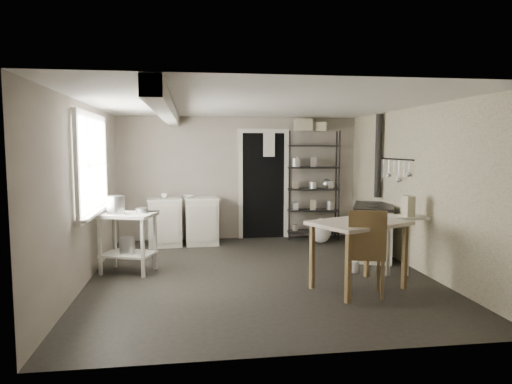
{
  "coord_description": "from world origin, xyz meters",
  "views": [
    {
      "loc": [
        -0.9,
        -6.07,
        1.73
      ],
      "look_at": [
        0.0,
        0.3,
        1.1
      ],
      "focal_mm": 32.0,
      "sensor_mm": 36.0,
      "label": 1
    }
  ],
  "objects": [
    {
      "name": "ceiling_beam",
      "position": [
        -1.2,
        0.0,
        2.2
      ],
      "size": [
        0.18,
        5.0,
        0.18
      ],
      "primitive_type": null,
      "color": "silver",
      "rests_on": "ceiling"
    },
    {
      "name": "wall_right",
      "position": [
        2.25,
        0.0,
        1.15
      ],
      "size": [
        0.02,
        5.0,
        2.3
      ],
      "primitive_type": "cube",
      "color": "#9F9587",
      "rests_on": "ground"
    },
    {
      "name": "side_ledge",
      "position": [
        1.95,
        -0.37,
        0.43
      ],
      "size": [
        0.54,
        0.3,
        0.82
      ],
      "primitive_type": null,
      "rotation": [
        0.0,
        0.0,
        -0.04
      ],
      "color": "silver",
      "rests_on": "ground"
    },
    {
      "name": "prep_table",
      "position": [
        -1.79,
        0.32,
        0.4
      ],
      "size": [
        0.85,
        0.72,
        0.83
      ],
      "primitive_type": null,
      "rotation": [
        0.0,
        0.0,
        -0.32
      ],
      "color": "silver",
      "rests_on": "ground"
    },
    {
      "name": "saucepan",
      "position": [
        -1.59,
        0.33,
        0.85
      ],
      "size": [
        0.21,
        0.21,
        0.09
      ],
      "primitive_type": "cylinder",
      "rotation": [
        0.0,
        0.0,
        -0.29
      ],
      "color": "silver",
      "rests_on": "prep_table"
    },
    {
      "name": "floor",
      "position": [
        0.0,
        0.0,
        0.0
      ],
      "size": [
        5.0,
        5.0,
        0.0
      ],
      "primitive_type": "plane",
      "color": "black",
      "rests_on": "ground"
    },
    {
      "name": "oats_box",
      "position": [
        1.95,
        -0.39,
        1.01
      ],
      "size": [
        0.11,
        0.18,
        0.27
      ],
      "primitive_type": "cube",
      "rotation": [
        0.0,
        0.0,
        0.01
      ],
      "color": "beige",
      "rests_on": "side_ledge"
    },
    {
      "name": "storage_box_a",
      "position": [
        1.16,
        2.29,
        2.01
      ],
      "size": [
        0.32,
        0.29,
        0.21
      ],
      "primitive_type": "cube",
      "rotation": [
        0.0,
        0.0,
        -0.04
      ],
      "color": "beige",
      "rests_on": "shelf_rack"
    },
    {
      "name": "wall_front",
      "position": [
        0.0,
        -2.5,
        1.15
      ],
      "size": [
        4.5,
        0.02,
        2.3
      ],
      "primitive_type": "cube",
      "color": "#9F9587",
      "rests_on": "ground"
    },
    {
      "name": "wall_left",
      "position": [
        -2.25,
        0.0,
        1.15
      ],
      "size": [
        0.02,
        5.0,
        2.3
      ],
      "primitive_type": "cube",
      "color": "#9F9587",
      "rests_on": "ground"
    },
    {
      "name": "stockpot",
      "position": [
        -1.94,
        0.32,
        0.94
      ],
      "size": [
        0.29,
        0.29,
        0.26
      ],
      "primitive_type": "cylinder",
      "rotation": [
        0.0,
        0.0,
        -0.22
      ],
      "color": "silver",
      "rests_on": "prep_table"
    },
    {
      "name": "wallpaper_panel",
      "position": [
        2.24,
        0.0,
        1.15
      ],
      "size": [
        0.01,
        5.0,
        2.3
      ],
      "primitive_type": null,
      "color": "#C0B99C",
      "rests_on": "wall_right"
    },
    {
      "name": "base_cabinets",
      "position": [
        -1.06,
        2.04,
        0.46
      ],
      "size": [
        1.3,
        0.61,
        0.84
      ],
      "primitive_type": null,
      "rotation": [
        0.0,
        0.0,
        0.05
      ],
      "color": "beige",
      "rests_on": "ground"
    },
    {
      "name": "shelf_rack",
      "position": [
        1.38,
        2.31,
        0.95
      ],
      "size": [
        1.01,
        0.52,
        2.04
      ],
      "primitive_type": null,
      "rotation": [
        0.0,
        0.0,
        -0.15
      ],
      "color": "black",
      "rests_on": "ground"
    },
    {
      "name": "storage_box_b",
      "position": [
        1.5,
        2.3,
        1.99
      ],
      "size": [
        0.33,
        0.32,
        0.16
      ],
      "primitive_type": "cube",
      "rotation": [
        0.0,
        0.0,
        -0.41
      ],
      "color": "beige",
      "rests_on": "shelf_rack"
    },
    {
      "name": "wall_back",
      "position": [
        0.0,
        2.5,
        1.15
      ],
      "size": [
        4.5,
        0.02,
        2.3
      ],
      "primitive_type": "cube",
      "color": "#9F9587",
      "rests_on": "ground"
    },
    {
      "name": "counter_cup",
      "position": [
        -1.37,
        1.99,
        0.97
      ],
      "size": [
        0.12,
        0.12,
        0.09
      ],
      "primitive_type": "imported",
      "rotation": [
        0.0,
        0.0,
        -0.05
      ],
      "color": "silver",
      "rests_on": "base_cabinets"
    },
    {
      "name": "work_table",
      "position": [
        1.1,
        -0.84,
        0.38
      ],
      "size": [
        1.33,
        1.16,
        0.84
      ],
      "primitive_type": null,
      "rotation": [
        0.0,
        0.0,
        0.43
      ],
      "color": "beige",
      "rests_on": "ground"
    },
    {
      "name": "shelf_jar",
      "position": [
        1.07,
        2.36,
        1.37
      ],
      "size": [
        0.09,
        0.09,
        0.2
      ],
      "primitive_type": "imported",
      "rotation": [
        0.0,
        0.0,
        0.04
      ],
      "color": "silver",
      "rests_on": "shelf_rack"
    },
    {
      "name": "flour_sack",
      "position": [
        1.41,
        1.84,
        0.24
      ],
      "size": [
        0.46,
        0.43,
        0.45
      ],
      "primitive_type": "ellipsoid",
      "rotation": [
        0.0,
        0.0,
        -0.36
      ],
      "color": "silver",
      "rests_on": "ground"
    },
    {
      "name": "window",
      "position": [
        -2.22,
        0.2,
        1.5
      ],
      "size": [
        0.12,
        1.76,
        1.28
      ],
      "primitive_type": null,
      "color": "silver",
      "rests_on": "wall_left"
    },
    {
      "name": "stovepipe",
      "position": [
        2.16,
        1.11,
        1.59
      ],
      "size": [
        0.13,
        0.13,
        1.41
      ],
      "primitive_type": null,
      "rotation": [
        0.0,
        0.0,
        -0.23
      ],
      "color": "black",
      "rests_on": "stove"
    },
    {
      "name": "bucket",
      "position": [
        -1.79,
        0.27,
        0.39
      ],
      "size": [
        0.24,
        0.24,
        0.23
      ],
      "primitive_type": "cylinder",
      "rotation": [
        0.0,
        0.0,
        -0.12
      ],
      "color": "silver",
      "rests_on": "prep_table"
    },
    {
      "name": "utensil_rail",
      "position": [
        2.19,
        0.6,
        1.55
      ],
      "size": [
        0.06,
        1.2,
        0.44
      ],
      "primitive_type": null,
      "color": "silver",
      "rests_on": "wall_right"
    },
    {
      "name": "ceiling",
      "position": [
        0.0,
        0.0,
        2.3
      ],
      "size": [
        5.0,
        5.0,
        0.0
      ],
      "primitive_type": "plane",
      "rotation": [
        3.14,
        0.0,
        0.0
      ],
      "color": "silver",
      "rests_on": "wall_back"
    },
    {
      "name": "mixing_bowl",
      "position": [
        -0.96,
        2.04,
        0.95
      ],
      "size": [
        0.32,
        0.32,
        0.06
      ],
      "primitive_type": "imported",
      "rotation": [
        0.0,
        0.0,
        0.34
      ],
      "color": "silver",
      "rests_on": "base_cabinets"
    },
    {
      "name": "doorway",
      "position": [
        0.45,
        2.47,
        1.0
      ],
      "size": [
        0.96,
        0.1,
        2.08
      ],
      "primitive_type": null,
      "color": "silver",
      "rests_on": "ground"
    },
    {
      "name": "floor_crock",
      "position": [
        1.33,
        -0.11,
        0.07
      ],
      "size": [
        0.17,
        0.17,
        0.17
      ],
      "primitive_type": "cylinder",
      "rotation": [
        0.0,
        0.0,
        0.34
      ],
      "color": "silver",
      "rests_on": "ground"
    },
    {
      "name": "stove",
      "position": [
        1.92,
        0.69,
        0.44
      ],
      "size": [
        0.95,
        1.2,
        0.83
      ],
      "primitive_type": null,
      "rotation": [
        0.0,
        0.0,
        -0.4
      ],
      "color": "beige",
      "rests_on": "ground"
    },
    {
      "name": "chair",
      "position": [
        1.1,
        -1.06,
        0.48
      ],
      "size": [
        0.53,
        0.54,
        1.03
      ],
      "primitive_type": null,
      "rotation": [
        0.0,
        0.0,
        -0.28
      ],
      "color": "brown",
      "rests_on": "ground"
    },
    {
      "name": "table_cup",
      "position": [
        1.29,
        -0.99,
        0.81
      ],
      "size": [
        0.14,
        0.14,
        0.1
      ],
      "primitive_type": "imported",
      "rotation": [
        0.0,
        0.0,
        0.42
      ],
      "color": "silver",
      "rests_on": "work_table"
    }
  ]
}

